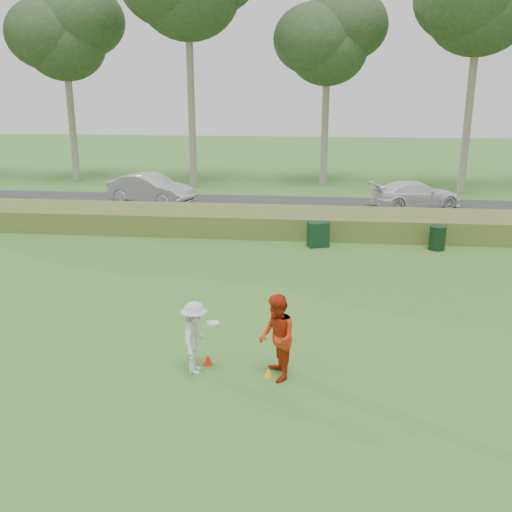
# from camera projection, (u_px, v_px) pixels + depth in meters

# --- Properties ---
(ground) EXTENTS (120.00, 120.00, 0.00)m
(ground) POSITION_uv_depth(u_px,v_px,m) (237.00, 361.00, 12.99)
(ground) COLOR #367025
(ground) RESTS_ON ground
(reed_strip) EXTENTS (80.00, 3.00, 0.90)m
(reed_strip) POSITION_uv_depth(u_px,v_px,m) (277.00, 222.00, 24.28)
(reed_strip) COLOR #536528
(reed_strip) RESTS_ON ground
(park_road) EXTENTS (80.00, 6.00, 0.06)m
(park_road) POSITION_uv_depth(u_px,v_px,m) (284.00, 207.00, 29.16)
(park_road) COLOR #2D2D2D
(park_road) RESTS_ON ground
(tree_2) EXTENTS (6.50, 6.50, 12.00)m
(tree_2) POSITION_uv_depth(u_px,v_px,m) (64.00, 35.00, 34.74)
(tree_2) COLOR gray
(tree_2) RESTS_ON ground
(tree_4) EXTENTS (6.24, 6.24, 11.50)m
(tree_4) POSITION_uv_depth(u_px,v_px,m) (328.00, 40.00, 33.64)
(tree_4) COLOR gray
(tree_4) RESTS_ON ground
(player_white) EXTENTS (0.84, 1.05, 1.62)m
(player_white) POSITION_uv_depth(u_px,v_px,m) (195.00, 338.00, 12.26)
(player_white) COLOR silver
(player_white) RESTS_ON ground
(player_red) EXTENTS (0.94, 1.07, 1.87)m
(player_red) POSITION_uv_depth(u_px,v_px,m) (277.00, 338.00, 11.96)
(player_red) COLOR red
(player_red) RESTS_ON ground
(cone_orange) EXTENTS (0.22, 0.22, 0.25)m
(cone_orange) POSITION_uv_depth(u_px,v_px,m) (208.00, 360.00, 12.76)
(cone_orange) COLOR red
(cone_orange) RESTS_ON ground
(cone_yellow) EXTENTS (0.19, 0.19, 0.21)m
(cone_yellow) POSITION_uv_depth(u_px,v_px,m) (269.00, 372.00, 12.25)
(cone_yellow) COLOR yellow
(cone_yellow) RESTS_ON ground
(utility_cabinet) EXTENTS (0.89, 0.72, 0.97)m
(utility_cabinet) POSITION_uv_depth(u_px,v_px,m) (318.00, 235.00, 22.04)
(utility_cabinet) COLOR #10311B
(utility_cabinet) RESTS_ON ground
(trash_bin) EXTENTS (0.78, 0.78, 0.92)m
(trash_bin) POSITION_uv_depth(u_px,v_px,m) (437.00, 238.00, 21.65)
(trash_bin) COLOR black
(trash_bin) RESTS_ON ground
(car_mid) EXTENTS (4.95, 3.22, 1.54)m
(car_mid) POSITION_uv_depth(u_px,v_px,m) (151.00, 189.00, 29.80)
(car_mid) COLOR silver
(car_mid) RESTS_ON park_road
(car_right) EXTENTS (4.87, 3.03, 1.32)m
(car_right) POSITION_uv_depth(u_px,v_px,m) (416.00, 194.00, 28.92)
(car_right) COLOR white
(car_right) RESTS_ON park_road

